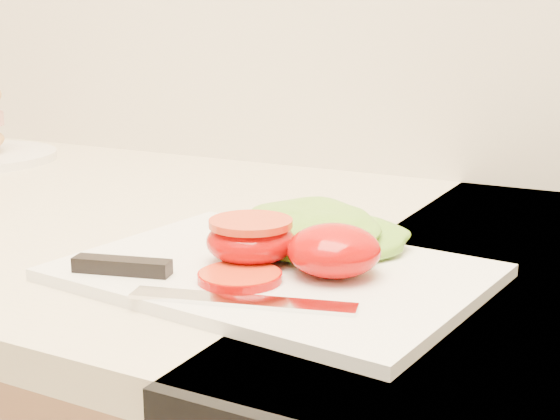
% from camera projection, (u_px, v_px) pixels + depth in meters
% --- Properties ---
extents(cutting_board, '(0.34, 0.26, 0.01)m').
position_uv_depth(cutting_board, '(274.00, 273.00, 0.63)').
color(cutting_board, white).
rests_on(cutting_board, counter).
extents(tomato_half_dome, '(0.07, 0.07, 0.04)m').
position_uv_depth(tomato_half_dome, '(334.00, 250.00, 0.60)').
color(tomato_half_dome, '#B30801').
rests_on(tomato_half_dome, cutting_board).
extents(tomato_half_cut, '(0.07, 0.07, 0.04)m').
position_uv_depth(tomato_half_cut, '(251.00, 239.00, 0.63)').
color(tomato_half_cut, '#B30801').
rests_on(tomato_half_cut, cutting_board).
extents(tomato_slice_0, '(0.06, 0.06, 0.01)m').
position_uv_depth(tomato_slice_0, '(240.00, 276.00, 0.59)').
color(tomato_slice_0, '#D04218').
rests_on(tomato_slice_0, cutting_board).
extents(lettuce_leaf_0, '(0.20, 0.18, 0.03)m').
position_uv_depth(lettuce_leaf_0, '(305.00, 228.00, 0.69)').
color(lettuce_leaf_0, '#70BF32').
rests_on(lettuce_leaf_0, cutting_board).
extents(lettuce_leaf_1, '(0.13, 0.12, 0.02)m').
position_uv_depth(lettuce_leaf_1, '(347.00, 238.00, 0.67)').
color(lettuce_leaf_1, '#70BF32').
rests_on(lettuce_leaf_1, cutting_board).
extents(knife, '(0.24, 0.06, 0.01)m').
position_uv_depth(knife, '(166.00, 279.00, 0.59)').
color(knife, silver).
rests_on(knife, cutting_board).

